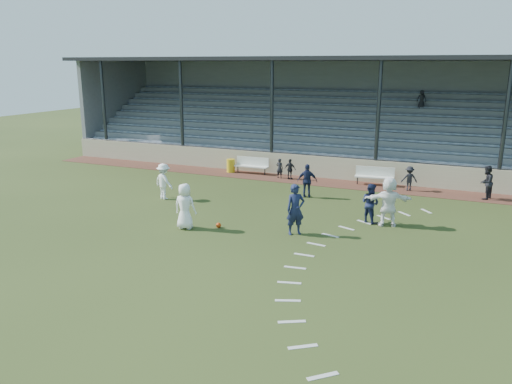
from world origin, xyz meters
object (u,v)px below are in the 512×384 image
at_px(bench_left, 252,164).
at_px(football, 219,225).
at_px(player_white_lead, 185,206).
at_px(trash_bin, 231,166).
at_px(player_navy_lead, 295,209).
at_px(official, 486,182).
at_px(bench_right, 375,174).

distance_m(bench_left, football, 9.96).
relative_size(bench_left, player_white_lead, 1.12).
bearing_deg(player_white_lead, trash_bin, -78.94).
xyz_separation_m(player_navy_lead, official, (6.58, 8.26, -0.14)).
distance_m(bench_right, player_navy_lead, 9.14).
xyz_separation_m(bench_left, player_white_lead, (1.67, -10.12, 0.31)).
height_order(player_white_lead, official, player_white_lead).
bearing_deg(player_white_lead, player_navy_lead, -170.98).
distance_m(bench_left, player_navy_lead, 10.75).
height_order(football, player_white_lead, player_white_lead).
bearing_deg(football, bench_left, 106.37).
bearing_deg(football, trash_bin, 113.62).
xyz_separation_m(trash_bin, player_white_lead, (2.96, -9.94, 0.49)).
xyz_separation_m(player_white_lead, player_navy_lead, (4.12, 1.07, 0.07)).
bearing_deg(trash_bin, bench_left, 7.90).
xyz_separation_m(bench_right, player_navy_lead, (-1.27, -9.04, 0.38)).
distance_m(bench_left, player_white_lead, 10.26).
bearing_deg(player_white_lead, football, -158.79).
bearing_deg(bench_left, trash_bin, -172.99).
bearing_deg(official, player_white_lead, -27.24).
distance_m(bench_left, bench_right, 7.05).
bearing_deg(player_navy_lead, bench_right, 43.28).
xyz_separation_m(bench_left, official, (12.37, -0.79, 0.23)).
xyz_separation_m(bench_left, football, (2.80, -9.55, -0.48)).
bearing_deg(official, football, -25.84).
bearing_deg(official, bench_right, -76.68).
distance_m(bench_right, player_white_lead, 11.46).
relative_size(bench_right, football, 10.02).
distance_m(bench_right, trash_bin, 8.35).
relative_size(football, player_navy_lead, 0.11).
distance_m(player_navy_lead, official, 10.57).
xyz_separation_m(bench_left, trash_bin, (-1.29, -0.18, -0.18)).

